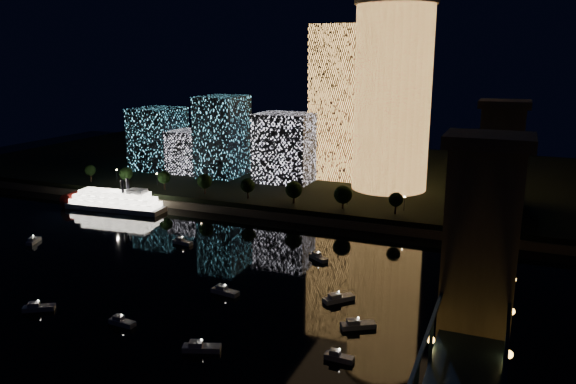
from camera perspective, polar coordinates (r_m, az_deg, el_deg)
name	(u,v)px	position (r m, az deg, el deg)	size (l,w,h in m)	color
ground	(199,312)	(142.95, -9.07, -11.93)	(520.00, 520.00, 0.00)	black
far_bank	(365,176)	(284.01, 7.88, 1.63)	(420.00, 160.00, 5.00)	black
seawall	(312,219)	(211.84, 2.49, -2.72)	(420.00, 6.00, 3.00)	#6B5E4C
tower_cylindrical	(392,97)	(242.99, 10.55, 9.47)	(34.00, 34.00, 78.46)	#FFAD51
tower_rectangular	(338,103)	(264.39, 5.09, 9.01)	(21.95, 21.95, 69.85)	#FFAD51
midrise_blocks	(217,142)	(273.16, -7.27, 5.07)	(94.62, 26.62, 37.87)	white
truss_bridge	(483,285)	(121.68, 19.17, -8.91)	(13.00, 266.00, 50.00)	#172C4A
riverboat	(111,201)	(240.01, -17.54, -0.90)	(45.79, 12.96, 13.61)	silver
motorboats	(216,294)	(150.18, -7.29, -10.22)	(123.53, 66.83, 2.78)	silver
esplanade_trees	(252,186)	(225.47, -3.65, 0.63)	(165.10, 6.99, 9.00)	black
street_lamps	(246,185)	(233.66, -4.34, 0.73)	(132.70, 0.70, 5.65)	black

